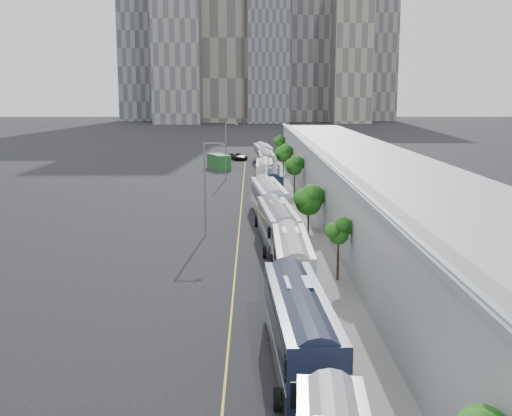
{
  "coord_description": "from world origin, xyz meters",
  "views": [
    {
      "loc": [
        -0.23,
        -9.51,
        13.45
      ],
      "look_at": [
        0.19,
        49.72,
        3.0
      ],
      "focal_mm": 45.0,
      "sensor_mm": 36.0,
      "label": 1
    }
  ],
  "objects_px": {
    "street_lamp_near": "(207,182)",
    "bus_5": "(274,184)",
    "bus_7": "(266,163)",
    "shipping_container": "(219,162)",
    "bus_2": "(291,262)",
    "suv": "(238,156)",
    "bus_1": "(300,333)",
    "bus_4": "(268,202)",
    "bus_6": "(264,174)",
    "bus_8": "(263,155)",
    "street_lamp_far": "(227,147)",
    "bus_3": "(278,228)"
  },
  "relations": [
    {
      "from": "street_lamp_near",
      "to": "bus_5",
      "type": "bearing_deg",
      "value": 73.95
    },
    {
      "from": "bus_7",
      "to": "shipping_container",
      "type": "relative_size",
      "value": 1.89
    },
    {
      "from": "bus_2",
      "to": "suv",
      "type": "xyz_separation_m",
      "value": [
        -5.74,
        89.45,
        -0.74
      ]
    },
    {
      "from": "shipping_container",
      "to": "bus_5",
      "type": "bearing_deg",
      "value": -95.83
    },
    {
      "from": "bus_1",
      "to": "bus_4",
      "type": "height_order",
      "value": "bus_4"
    },
    {
      "from": "bus_6",
      "to": "bus_8",
      "type": "distance_m",
      "value": 29.14
    },
    {
      "from": "bus_6",
      "to": "street_lamp_far",
      "type": "height_order",
      "value": "street_lamp_far"
    },
    {
      "from": "bus_4",
      "to": "bus_7",
      "type": "height_order",
      "value": "bus_4"
    },
    {
      "from": "bus_2",
      "to": "bus_4",
      "type": "bearing_deg",
      "value": 92.65
    },
    {
      "from": "bus_2",
      "to": "bus_4",
      "type": "height_order",
      "value": "bus_4"
    },
    {
      "from": "bus_2",
      "to": "bus_6",
      "type": "bearing_deg",
      "value": 91.32
    },
    {
      "from": "bus_5",
      "to": "bus_6",
      "type": "xyz_separation_m",
      "value": [
        -1.04,
        11.68,
        -0.0
      ]
    },
    {
      "from": "bus_6",
      "to": "street_lamp_near",
      "type": "xyz_separation_m",
      "value": [
        -6.29,
        -37.16,
        3.68
      ]
    },
    {
      "from": "bus_1",
      "to": "bus_5",
      "type": "bearing_deg",
      "value": 86.73
    },
    {
      "from": "bus_3",
      "to": "bus_6",
      "type": "xyz_separation_m",
      "value": [
        -0.38,
        41.32,
        -0.07
      ]
    },
    {
      "from": "street_lamp_far",
      "to": "suv",
      "type": "height_order",
      "value": "street_lamp_far"
    },
    {
      "from": "bus_1",
      "to": "bus_8",
      "type": "xyz_separation_m",
      "value": [
        -0.12,
        96.66,
        0.01
      ]
    },
    {
      "from": "bus_7",
      "to": "street_lamp_near",
      "type": "distance_m",
      "value": 53.61
    },
    {
      "from": "street_lamp_near",
      "to": "shipping_container",
      "type": "bearing_deg",
      "value": 91.72
    },
    {
      "from": "bus_4",
      "to": "bus_5",
      "type": "xyz_separation_m",
      "value": [
        1.15,
        16.26,
        -0.17
      ]
    },
    {
      "from": "street_lamp_near",
      "to": "bus_7",
      "type": "bearing_deg",
      "value": 82.61
    },
    {
      "from": "suv",
      "to": "bus_6",
      "type": "bearing_deg",
      "value": -106.87
    },
    {
      "from": "bus_3",
      "to": "bus_8",
      "type": "bearing_deg",
      "value": 85.96
    },
    {
      "from": "bus_4",
      "to": "bus_5",
      "type": "height_order",
      "value": "bus_4"
    },
    {
      "from": "bus_6",
      "to": "bus_8",
      "type": "xyz_separation_m",
      "value": [
        0.31,
        29.14,
        0.13
      ]
    },
    {
      "from": "bus_3",
      "to": "bus_7",
      "type": "bearing_deg",
      "value": 85.69
    },
    {
      "from": "bus_3",
      "to": "bus_7",
      "type": "relative_size",
      "value": 1.05
    },
    {
      "from": "bus_3",
      "to": "bus_4",
      "type": "xyz_separation_m",
      "value": [
        -0.49,
        13.39,
        0.1
      ]
    },
    {
      "from": "bus_4",
      "to": "shipping_container",
      "type": "distance_m",
      "value": 48.16
    },
    {
      "from": "street_lamp_far",
      "to": "bus_7",
      "type": "bearing_deg",
      "value": 61.22
    },
    {
      "from": "bus_3",
      "to": "shipping_container",
      "type": "bearing_deg",
      "value": 93.73
    },
    {
      "from": "bus_8",
      "to": "suv",
      "type": "relative_size",
      "value": 2.39
    },
    {
      "from": "bus_3",
      "to": "bus_8",
      "type": "xyz_separation_m",
      "value": [
        -0.08,
        70.46,
        0.06
      ]
    },
    {
      "from": "bus_8",
      "to": "bus_2",
      "type": "bearing_deg",
      "value": -93.87
    },
    {
      "from": "bus_7",
      "to": "suv",
      "type": "height_order",
      "value": "bus_7"
    },
    {
      "from": "bus_1",
      "to": "bus_5",
      "type": "relative_size",
      "value": 1.08
    },
    {
      "from": "bus_3",
      "to": "street_lamp_near",
      "type": "relative_size",
      "value": 1.44
    },
    {
      "from": "bus_2",
      "to": "shipping_container",
      "type": "distance_m",
      "value": 73.21
    },
    {
      "from": "shipping_container",
      "to": "bus_4",
      "type": "bearing_deg",
      "value": -102.53
    },
    {
      "from": "bus_3",
      "to": "bus_1",
      "type": "bearing_deg",
      "value": -94.01
    },
    {
      "from": "bus_1",
      "to": "bus_4",
      "type": "xyz_separation_m",
      "value": [
        -0.53,
        39.59,
        0.05
      ]
    },
    {
      "from": "bus_5",
      "to": "street_lamp_near",
      "type": "bearing_deg",
      "value": -103.69
    },
    {
      "from": "bus_4",
      "to": "shipping_container",
      "type": "relative_size",
      "value": 2.1
    },
    {
      "from": "bus_1",
      "to": "shipping_container",
      "type": "relative_size",
      "value": 2.03
    },
    {
      "from": "bus_2",
      "to": "bus_6",
      "type": "height_order",
      "value": "bus_2"
    },
    {
      "from": "street_lamp_near",
      "to": "suv",
      "type": "relative_size",
      "value": 1.59
    },
    {
      "from": "bus_1",
      "to": "bus_6",
      "type": "bearing_deg",
      "value": 87.72
    },
    {
      "from": "bus_3",
      "to": "shipping_container",
      "type": "height_order",
      "value": "bus_3"
    },
    {
      "from": "bus_2",
      "to": "bus_5",
      "type": "bearing_deg",
      "value": 90.16
    },
    {
      "from": "bus_5",
      "to": "street_lamp_far",
      "type": "height_order",
      "value": "street_lamp_far"
    }
  ]
}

